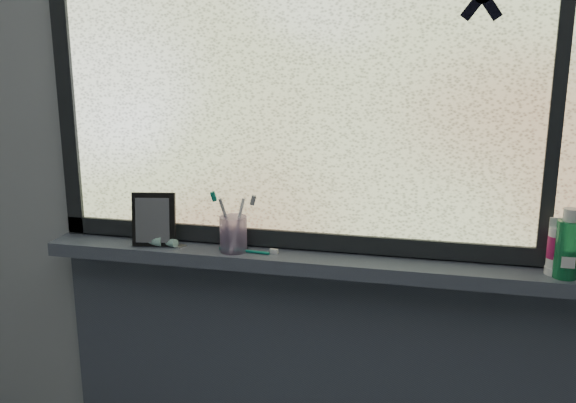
% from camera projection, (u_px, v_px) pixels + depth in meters
% --- Properties ---
extents(wall_back, '(3.00, 0.01, 2.50)m').
position_uv_depth(wall_back, '(323.00, 171.00, 1.82)').
color(wall_back, '#9EA3A8').
rests_on(wall_back, ground).
extents(windowsill, '(1.62, 0.14, 0.04)m').
position_uv_depth(windowsill, '(317.00, 263.00, 1.81)').
color(windowsill, '#434A5A').
rests_on(windowsill, wall_back).
extents(window_pane, '(1.50, 0.01, 1.00)m').
position_uv_depth(window_pane, '(323.00, 71.00, 1.73)').
color(window_pane, silver).
rests_on(window_pane, wall_back).
extents(frame_bottom, '(1.60, 0.03, 0.05)m').
position_uv_depth(frame_bottom, '(321.00, 241.00, 1.84)').
color(frame_bottom, black).
rests_on(frame_bottom, windowsill).
extents(frame_left, '(0.05, 0.03, 1.10)m').
position_uv_depth(frame_left, '(65.00, 68.00, 1.90)').
color(frame_left, black).
rests_on(frame_left, wall_back).
extents(frame_mullion, '(0.03, 0.03, 1.00)m').
position_uv_depth(frame_mullion, '(560.00, 73.00, 1.59)').
color(frame_mullion, black).
rests_on(frame_mullion, wall_back).
extents(vanity_mirror, '(0.14, 0.09, 0.16)m').
position_uv_depth(vanity_mirror, '(154.00, 219.00, 1.88)').
color(vanity_mirror, black).
rests_on(vanity_mirror, windowsill).
extents(toothpaste_tube, '(0.18, 0.06, 0.03)m').
position_uv_depth(toothpaste_tube, '(159.00, 241.00, 1.89)').
color(toothpaste_tube, white).
rests_on(toothpaste_tube, windowsill).
extents(toothbrush_cup, '(0.10, 0.10, 0.10)m').
position_uv_depth(toothbrush_cup, '(233.00, 234.00, 1.84)').
color(toothbrush_cup, '#BC9DD0').
rests_on(toothbrush_cup, windowsill).
extents(toothbrush_lying, '(0.19, 0.04, 0.01)m').
position_uv_depth(toothbrush_lying, '(244.00, 250.00, 1.84)').
color(toothbrush_lying, '#0C735F').
rests_on(toothbrush_lying, windowsill).
extents(mouthwash_bottle, '(0.07, 0.07, 0.15)m').
position_uv_depth(mouthwash_bottle, '(568.00, 243.00, 1.62)').
color(mouthwash_bottle, '#1D9A56').
rests_on(mouthwash_bottle, windowsill).
extents(cream_tube, '(0.04, 0.04, 0.11)m').
position_uv_depth(cream_tube, '(556.00, 244.00, 1.65)').
color(cream_tube, silver).
rests_on(cream_tube, windowsill).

